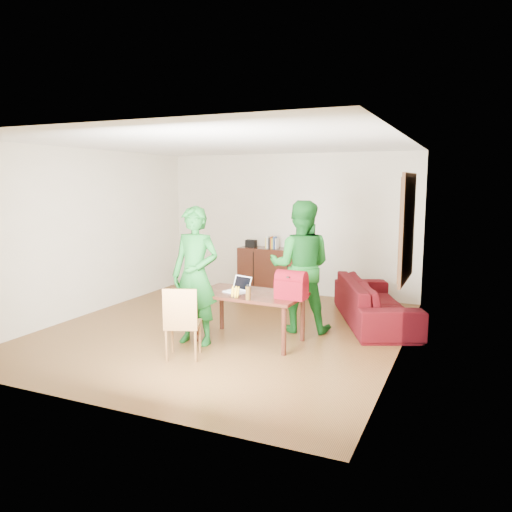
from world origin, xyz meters
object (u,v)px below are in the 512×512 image
at_px(laptop, 236,289).
at_px(person_far, 301,266).
at_px(table, 250,299).
at_px(sofa, 375,302).
at_px(bottle, 248,292).
at_px(chair, 183,337).
at_px(red_bag, 291,288).
at_px(person_near, 195,276).

bearing_deg(laptop, person_far, 68.29).
relative_size(table, sofa, 0.65).
height_order(person_far, bottle, person_far).
distance_m(table, sofa, 2.14).
distance_m(chair, red_bag, 1.51).
relative_size(bottle, sofa, 0.09).
distance_m(person_near, sofa, 2.89).
relative_size(table, red_bag, 3.76).
bearing_deg(red_bag, person_near, -164.12).
bearing_deg(sofa, table, 115.39).
height_order(person_far, laptop, person_far).
distance_m(table, bottle, 0.43).
distance_m(chair, person_far, 2.07).
xyz_separation_m(chair, person_near, (-0.15, 0.57, 0.66)).
distance_m(person_far, laptop, 1.07).
bearing_deg(person_far, laptop, 38.73).
relative_size(person_far, laptop, 5.52).
height_order(table, sofa, table).
distance_m(person_far, sofa, 1.40).
xyz_separation_m(bottle, sofa, (1.26, 1.97, -0.44)).
bearing_deg(table, red_bag, -5.05).
height_order(laptop, sofa, laptop).
bearing_deg(person_far, person_near, 33.58).
bearing_deg(laptop, sofa, 63.20).
bearing_deg(sofa, bottle, 123.88).
bearing_deg(person_far, red_bag, 88.47).
xyz_separation_m(laptop, bottle, (0.33, -0.33, 0.06)).
distance_m(laptop, red_bag, 0.83).
bearing_deg(person_near, chair, -76.13).
height_order(bottle, red_bag, red_bag).
bearing_deg(table, chair, -115.04).
distance_m(person_near, laptop, 0.58).
distance_m(table, chair, 1.10).
relative_size(laptop, sofa, 0.15).
xyz_separation_m(person_far, laptop, (-0.66, -0.81, -0.24)).
xyz_separation_m(laptop, sofa, (1.59, 1.65, -0.39)).
bearing_deg(chair, red_bag, 16.01).
height_order(red_bag, sofa, red_bag).
bearing_deg(chair, person_far, 39.58).
bearing_deg(person_far, chair, 48.45).
bearing_deg(chair, laptop, 50.43).
bearing_deg(chair, table, 40.97).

